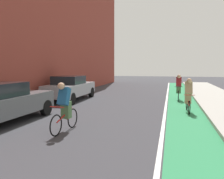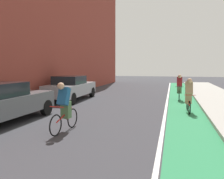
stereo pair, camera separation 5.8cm
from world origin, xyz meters
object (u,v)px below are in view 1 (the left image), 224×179
object	(u,v)px
cyclist_mid	(65,107)
cyclist_trailing	(188,95)
parked_sedan_silver	(70,88)
cyclist_far	(179,87)

from	to	relation	value
cyclist_mid	cyclist_trailing	xyz separation A→B (m)	(4.10, 4.35, -0.01)
parked_sedan_silver	cyclist_mid	distance (m)	7.19
parked_sedan_silver	cyclist_far	size ratio (longest dim) A/B	2.63
cyclist_mid	cyclist_far	bearing A→B (deg)	65.27
parked_sedan_silver	cyclist_trailing	xyz separation A→B (m)	(6.91, -2.27, 0.02)
cyclist_mid	cyclist_far	xyz separation A→B (m)	(3.79, 8.22, -0.00)
cyclist_mid	cyclist_trailing	world-z (taller)	cyclist_mid
parked_sedan_silver	cyclist_trailing	size ratio (longest dim) A/B	2.72
parked_sedan_silver	cyclist_mid	size ratio (longest dim) A/B	2.63
cyclist_mid	cyclist_trailing	bearing A→B (deg)	46.73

